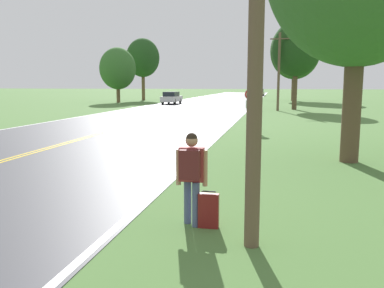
# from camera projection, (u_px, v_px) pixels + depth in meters

# --- Properties ---
(hitchhiker_person) EXTENTS (0.58, 0.42, 1.71)m
(hitchhiker_person) POSITION_uv_depth(u_px,v_px,m) (191.00, 170.00, 7.31)
(hitchhiker_person) COLOR #475175
(hitchhiker_person) RESTS_ON ground
(suitcase) EXTENTS (0.37, 0.13, 0.69)m
(suitcase) POSITION_uv_depth(u_px,v_px,m) (209.00, 211.00, 7.30)
(suitcase) COLOR maroon
(suitcase) RESTS_ON ground
(traffic_sign) EXTENTS (0.60, 0.10, 2.30)m
(traffic_sign) POSITION_uv_depth(u_px,v_px,m) (250.00, 99.00, 22.45)
(traffic_sign) COLOR gray
(traffic_sign) RESTS_ON ground
(utility_pole_midground) EXTENTS (1.80, 0.24, 7.38)m
(utility_pole_midground) POSITION_uv_depth(u_px,v_px,m) (279.00, 70.00, 38.64)
(utility_pole_midground) COLOR brown
(utility_pole_midground) RESTS_ON ground
(tree_left_verge) EXTENTS (7.41, 7.41, 11.77)m
(tree_left_verge) POSITION_uv_depth(u_px,v_px,m) (295.00, 51.00, 60.93)
(tree_left_verge) COLOR brown
(tree_left_verge) RESTS_ON ground
(tree_behind_sign) EXTENTS (4.94, 4.94, 7.49)m
(tree_behind_sign) POSITION_uv_depth(u_px,v_px,m) (118.00, 69.00, 55.60)
(tree_behind_sign) COLOR brown
(tree_behind_sign) RESTS_ON ground
(tree_mid_treeline) EXTENTS (4.78, 4.78, 8.80)m
(tree_mid_treeline) POSITION_uv_depth(u_px,v_px,m) (296.00, 49.00, 40.13)
(tree_mid_treeline) COLOR brown
(tree_mid_treeline) RESTS_ON ground
(tree_far_back) EXTENTS (5.19, 5.19, 9.60)m
(tree_far_back) POSITION_uv_depth(u_px,v_px,m) (143.00, 58.00, 63.41)
(tree_far_back) COLOR brown
(tree_far_back) RESTS_ON ground
(car_white_sedan_approaching) EXTENTS (1.87, 4.48, 1.57)m
(car_white_sedan_approaching) POSITION_uv_depth(u_px,v_px,m) (172.00, 98.00, 52.07)
(car_white_sedan_approaching) COLOR black
(car_white_sedan_approaching) RESTS_ON ground
(car_champagne_van_mid_near) EXTENTS (1.86, 4.58, 1.50)m
(car_champagne_van_mid_near) POSITION_uv_depth(u_px,v_px,m) (260.00, 92.00, 88.30)
(car_champagne_van_mid_near) COLOR black
(car_champagne_van_mid_near) RESTS_ON ground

